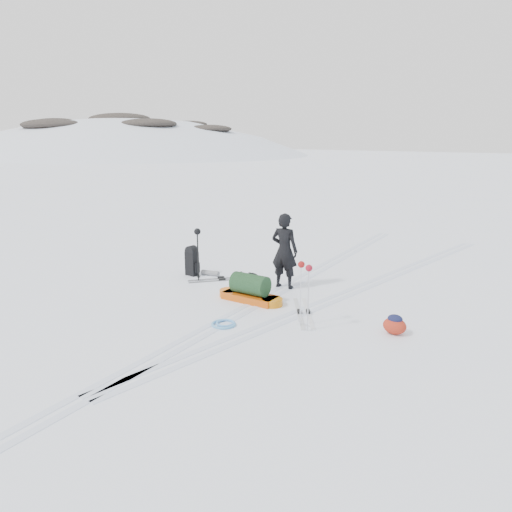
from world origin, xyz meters
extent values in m
plane|color=white|center=(0.00, 0.00, 0.00)|extent=(200.00, 200.00, 0.00)
ellipsoid|color=white|center=(-70.00, 55.00, -40.00)|extent=(143.00, 121.00, 93.50)
ellipsoid|color=black|center=(-70.00, 55.00, 6.35)|extent=(13.00, 10.00, 2.20)
ellipsoid|color=black|center=(-56.00, 49.00, 5.21)|extent=(10.40, 8.00, 1.76)
ellipsoid|color=black|center=(-83.00, 60.00, 5.41)|extent=(9.10, 7.00, 1.54)
ellipsoid|color=black|center=(-70.00, 41.00, 5.08)|extent=(11.70, 9.00, 1.98)
ellipsoid|color=black|center=(-61.00, 64.00, 5.45)|extent=(7.80, 6.00, 1.32)
ellipsoid|color=black|center=(-78.00, 47.00, 5.64)|extent=(9.88, 7.60, 1.67)
ellipsoid|color=black|center=(-50.00, 57.00, 4.46)|extent=(8.32, 6.40, 1.41)
ellipsoid|color=black|center=(-88.00, 51.00, 4.74)|extent=(7.80, 6.00, 1.32)
cube|color=silver|center=(-0.12, 0.00, 0.00)|extent=(1.40, 17.97, 0.01)
cube|color=silver|center=(0.12, 0.00, 0.00)|extent=(1.40, 17.97, 0.01)
cube|color=silver|center=(1.28, 2.00, 0.00)|extent=(2.09, 13.88, 0.01)
cube|color=silver|center=(1.52, 2.00, 0.00)|extent=(2.09, 13.88, 0.01)
imported|color=black|center=(-0.12, 1.13, 0.91)|extent=(0.71, 0.51, 1.82)
cube|color=#C34C0B|center=(-0.20, -0.14, 0.08)|extent=(1.26, 0.55, 0.16)
cylinder|color=#CA700B|center=(0.37, -0.12, 0.08)|extent=(0.47, 0.47, 0.16)
cylinder|color=orange|center=(-0.78, -0.15, 0.08)|extent=(0.47, 0.47, 0.16)
cylinder|color=#16321A|center=(-0.20, -0.14, 0.39)|extent=(0.84, 0.48, 0.46)
cube|color=black|center=(-2.67, 0.67, 0.31)|extent=(0.32, 0.24, 0.62)
cylinder|color=black|center=(-2.67, 0.67, 0.64)|extent=(0.31, 0.23, 0.30)
cube|color=black|center=(-2.51, 0.68, 0.22)|extent=(0.08, 0.16, 0.27)
cylinder|color=slate|center=(-2.26, 0.92, 0.07)|extent=(0.51, 0.23, 0.13)
cylinder|color=black|center=(-2.24, 0.43, 0.62)|extent=(0.03, 0.03, 1.24)
cylinder|color=black|center=(-2.18, 0.37, 0.62)|extent=(0.03, 0.03, 1.24)
torus|color=black|center=(-2.24, 0.43, 0.10)|extent=(0.11, 0.11, 0.01)
torus|color=black|center=(-2.18, 0.37, 0.10)|extent=(0.11, 0.11, 0.01)
sphere|color=black|center=(-2.20, 0.40, 1.26)|extent=(0.16, 0.16, 0.16)
cylinder|color=silver|center=(1.45, -0.79, 0.60)|extent=(0.03, 0.03, 1.21)
cylinder|color=silver|center=(1.70, -0.93, 0.60)|extent=(0.03, 0.03, 1.21)
torus|color=silver|center=(1.45, -0.79, 0.09)|extent=(0.11, 0.11, 0.01)
torus|color=silver|center=(1.70, -0.93, 0.09)|extent=(0.11, 0.11, 0.01)
sphere|color=maroon|center=(1.45, -0.79, 1.22)|extent=(0.13, 0.13, 0.13)
sphere|color=maroon|center=(1.70, -0.93, 1.22)|extent=(0.13, 0.13, 0.13)
cube|color=gray|center=(-1.71, 0.73, 0.01)|extent=(1.16, 1.34, 0.02)
cube|color=gray|center=(-1.83, 0.84, 0.01)|extent=(1.16, 1.34, 0.02)
cube|color=black|center=(-1.71, 0.73, 0.04)|extent=(0.16, 0.17, 0.05)
cube|color=black|center=(-1.83, 0.84, 0.04)|extent=(0.16, 0.17, 0.05)
cube|color=#BABDC1|center=(1.09, -0.21, 0.01)|extent=(1.16, 1.57, 0.02)
cube|color=silver|center=(1.25, -0.10, 0.01)|extent=(1.16, 1.57, 0.02)
cube|color=black|center=(1.09, -0.21, 0.04)|extent=(0.17, 0.19, 0.05)
cube|color=black|center=(1.25, -0.10, 0.04)|extent=(0.17, 0.19, 0.05)
torus|color=#58A2D5|center=(0.23, -1.63, 0.02)|extent=(0.57, 0.57, 0.05)
torus|color=#5DA3E3|center=(0.24, -1.58, 0.04)|extent=(0.45, 0.45, 0.04)
ellipsoid|color=maroon|center=(3.09, -0.13, 0.16)|extent=(0.44, 0.34, 0.31)
ellipsoid|color=black|center=(3.09, -0.13, 0.30)|extent=(0.28, 0.23, 0.15)
cylinder|color=#4E5055|center=(-1.22, 0.88, 0.12)|extent=(0.08, 0.08, 0.25)
cylinder|color=slate|center=(-1.04, 1.00, 0.11)|extent=(0.08, 0.08, 0.23)
cylinder|color=black|center=(-1.22, 0.88, 0.26)|extent=(0.07, 0.07, 0.03)
cylinder|color=black|center=(-1.04, 1.00, 0.24)|extent=(0.07, 0.07, 0.03)
ellipsoid|color=black|center=(-1.01, 1.07, 0.12)|extent=(0.42, 0.35, 0.23)
camera|label=1|loc=(5.97, -8.67, 3.60)|focal=35.00mm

